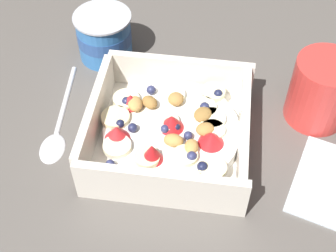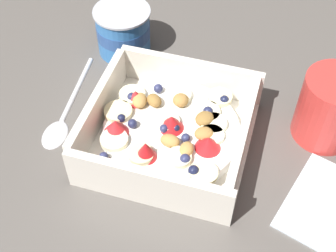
{
  "view_description": "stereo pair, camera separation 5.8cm",
  "coord_description": "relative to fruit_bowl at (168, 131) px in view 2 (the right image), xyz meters",
  "views": [
    {
      "loc": [
        0.05,
        -0.39,
        0.47
      ],
      "look_at": [
        -0.0,
        -0.01,
        0.03
      ],
      "focal_mm": 50.64,
      "sensor_mm": 36.0,
      "label": 1
    },
    {
      "loc": [
        0.1,
        -0.37,
        0.47
      ],
      "look_at": [
        -0.0,
        -0.01,
        0.03
      ],
      "focal_mm": 50.64,
      "sensor_mm": 36.0,
      "label": 2
    }
  ],
  "objects": [
    {
      "name": "fruit_bowl",
      "position": [
        0.0,
        0.0,
        0.0
      ],
      "size": [
        0.19,
        0.19,
        0.06
      ],
      "color": "white",
      "rests_on": "ground"
    },
    {
      "name": "yogurt_cup",
      "position": [
        -0.11,
        0.15,
        0.01
      ],
      "size": [
        0.08,
        0.08,
        0.07
      ],
      "color": "#3370B7",
      "rests_on": "ground"
    },
    {
      "name": "coffee_mug",
      "position": [
        0.19,
        0.07,
        0.02
      ],
      "size": [
        0.08,
        0.1,
        0.09
      ],
      "color": "red",
      "rests_on": "ground"
    },
    {
      "name": "spoon",
      "position": [
        -0.14,
        -0.01,
        -0.02
      ],
      "size": [
        0.04,
        0.17,
        0.01
      ],
      "color": "silver",
      "rests_on": "ground"
    },
    {
      "name": "ground_plane",
      "position": [
        0.0,
        0.01,
        -0.02
      ],
      "size": [
        2.4,
        2.4,
        0.0
      ],
      "primitive_type": "plane",
      "color": "#56514C"
    }
  ]
}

